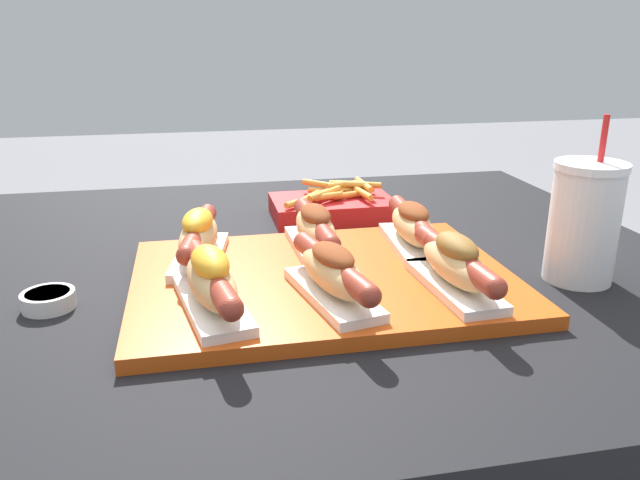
% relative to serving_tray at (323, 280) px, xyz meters
% --- Properties ---
extents(patio_table, '(1.20, 0.98, 0.74)m').
position_rel_serving_tray_xyz_m(patio_table, '(-0.04, 0.11, -0.38)').
color(patio_table, black).
rests_on(patio_table, ground_plane).
extents(serving_tray, '(0.49, 0.36, 0.02)m').
position_rel_serving_tray_xyz_m(serving_tray, '(0.00, 0.00, 0.00)').
color(serving_tray, '#CC4C14').
rests_on(serving_tray, patio_table).
extents(hot_dog_0, '(0.09, 0.21, 0.07)m').
position_rel_serving_tray_xyz_m(hot_dog_0, '(-0.15, -0.08, 0.04)').
color(hot_dog_0, white).
rests_on(hot_dog_0, serving_tray).
extents(hot_dog_1, '(0.09, 0.21, 0.07)m').
position_rel_serving_tray_xyz_m(hot_dog_1, '(-0.01, -0.08, 0.04)').
color(hot_dog_1, white).
rests_on(hot_dog_1, serving_tray).
extents(hot_dog_2, '(0.07, 0.21, 0.07)m').
position_rel_serving_tray_xyz_m(hot_dog_2, '(0.15, -0.08, 0.04)').
color(hot_dog_2, white).
rests_on(hot_dog_2, serving_tray).
extents(hot_dog_3, '(0.09, 0.21, 0.07)m').
position_rel_serving_tray_xyz_m(hot_dog_3, '(-0.16, 0.08, 0.04)').
color(hot_dog_3, white).
rests_on(hot_dog_3, serving_tray).
extents(hot_dog_4, '(0.06, 0.21, 0.07)m').
position_rel_serving_tray_xyz_m(hot_dog_4, '(0.01, 0.09, 0.04)').
color(hot_dog_4, white).
rests_on(hot_dog_4, serving_tray).
extents(hot_dog_5, '(0.07, 0.21, 0.07)m').
position_rel_serving_tray_xyz_m(hot_dog_5, '(0.15, 0.07, 0.04)').
color(hot_dog_5, white).
rests_on(hot_dog_5, serving_tray).
extents(sauce_bowl, '(0.06, 0.06, 0.02)m').
position_rel_serving_tray_xyz_m(sauce_bowl, '(-0.34, 0.00, 0.00)').
color(sauce_bowl, silver).
rests_on(sauce_bowl, patio_table).
extents(drink_cup, '(0.09, 0.09, 0.22)m').
position_rel_serving_tray_xyz_m(drink_cup, '(0.34, -0.04, 0.07)').
color(drink_cup, white).
rests_on(drink_cup, patio_table).
extents(fries_basket, '(0.21, 0.14, 0.06)m').
position_rel_serving_tray_xyz_m(fries_basket, '(0.08, 0.31, 0.01)').
color(fries_basket, red).
rests_on(fries_basket, patio_table).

